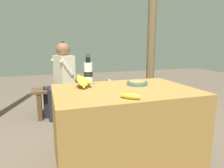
{
  "coord_description": "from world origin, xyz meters",
  "views": [
    {
      "loc": [
        -0.64,
        -1.58,
        1.08
      ],
      "look_at": [
        -0.1,
        0.05,
        0.74
      ],
      "focal_mm": 32.0,
      "sensor_mm": 36.0,
      "label": 1
    }
  ],
  "objects_px": {
    "water_bottle": "(88,73)",
    "support_post_far": "(152,32)",
    "seated_vendor": "(61,74)",
    "banana_bunch_ripe": "(81,80)",
    "wooden_bench": "(83,91)",
    "banana_bunch_green": "(110,82)",
    "loose_banana_front": "(130,96)",
    "serving_bowl": "(137,83)"
  },
  "relations": [
    {
      "from": "water_bottle",
      "to": "support_post_far",
      "type": "distance_m",
      "value": 2.12
    },
    {
      "from": "seated_vendor",
      "to": "banana_bunch_ripe",
      "type": "bearing_deg",
      "value": 74.8
    },
    {
      "from": "wooden_bench",
      "to": "support_post_far",
      "type": "height_order",
      "value": "support_post_far"
    },
    {
      "from": "banana_bunch_green",
      "to": "support_post_far",
      "type": "distance_m",
      "value": 1.22
    },
    {
      "from": "wooden_bench",
      "to": "banana_bunch_ripe",
      "type": "bearing_deg",
      "value": -100.59
    },
    {
      "from": "water_bottle",
      "to": "seated_vendor",
      "type": "relative_size",
      "value": 0.26
    },
    {
      "from": "seated_vendor",
      "to": "support_post_far",
      "type": "relative_size",
      "value": 0.43
    },
    {
      "from": "banana_bunch_green",
      "to": "water_bottle",
      "type": "bearing_deg",
      "value": -116.7
    },
    {
      "from": "banana_bunch_ripe",
      "to": "support_post_far",
      "type": "bearing_deg",
      "value": 44.44
    },
    {
      "from": "banana_bunch_ripe",
      "to": "water_bottle",
      "type": "height_order",
      "value": "water_bottle"
    },
    {
      "from": "loose_banana_front",
      "to": "support_post_far",
      "type": "distance_m",
      "value": 2.48
    },
    {
      "from": "loose_banana_front",
      "to": "seated_vendor",
      "type": "bearing_deg",
      "value": 101.16
    },
    {
      "from": "serving_bowl",
      "to": "banana_bunch_green",
      "type": "relative_size",
      "value": 0.87
    },
    {
      "from": "loose_banana_front",
      "to": "wooden_bench",
      "type": "bearing_deg",
      "value": 90.58
    },
    {
      "from": "loose_banana_front",
      "to": "seated_vendor",
      "type": "height_order",
      "value": "seated_vendor"
    },
    {
      "from": "seated_vendor",
      "to": "support_post_far",
      "type": "height_order",
      "value": "support_post_far"
    },
    {
      "from": "wooden_bench",
      "to": "support_post_far",
      "type": "xyz_separation_m",
      "value": [
        1.31,
        0.24,
        0.95
      ]
    },
    {
      "from": "loose_banana_front",
      "to": "support_post_far",
      "type": "xyz_separation_m",
      "value": [
        1.29,
        2.03,
        0.59
      ]
    },
    {
      "from": "seated_vendor",
      "to": "loose_banana_front",
      "type": "bearing_deg",
      "value": 81.98
    },
    {
      "from": "banana_bunch_ripe",
      "to": "wooden_bench",
      "type": "height_order",
      "value": "banana_bunch_ripe"
    },
    {
      "from": "water_bottle",
      "to": "banana_bunch_green",
      "type": "height_order",
      "value": "water_bottle"
    },
    {
      "from": "banana_bunch_ripe",
      "to": "serving_bowl",
      "type": "height_order",
      "value": "banana_bunch_ripe"
    },
    {
      "from": "serving_bowl",
      "to": "loose_banana_front",
      "type": "height_order",
      "value": "loose_banana_front"
    },
    {
      "from": "water_bottle",
      "to": "wooden_bench",
      "type": "height_order",
      "value": "water_bottle"
    },
    {
      "from": "support_post_far",
      "to": "banana_bunch_ripe",
      "type": "bearing_deg",
      "value": -135.56
    },
    {
      "from": "wooden_bench",
      "to": "seated_vendor",
      "type": "height_order",
      "value": "seated_vendor"
    },
    {
      "from": "water_bottle",
      "to": "banana_bunch_green",
      "type": "bearing_deg",
      "value": 63.3
    },
    {
      "from": "banana_bunch_green",
      "to": "serving_bowl",
      "type": "bearing_deg",
      "value": -96.84
    },
    {
      "from": "loose_banana_front",
      "to": "support_post_far",
      "type": "relative_size",
      "value": 0.06
    },
    {
      "from": "serving_bowl",
      "to": "water_bottle",
      "type": "height_order",
      "value": "water_bottle"
    },
    {
      "from": "banana_bunch_ripe",
      "to": "wooden_bench",
      "type": "bearing_deg",
      "value": 79.41
    },
    {
      "from": "banana_bunch_green",
      "to": "support_post_far",
      "type": "relative_size",
      "value": 0.09
    },
    {
      "from": "loose_banana_front",
      "to": "wooden_bench",
      "type": "xyz_separation_m",
      "value": [
        -0.02,
        1.78,
        -0.36
      ]
    },
    {
      "from": "support_post_far",
      "to": "water_bottle",
      "type": "bearing_deg",
      "value": -135.57
    },
    {
      "from": "loose_banana_front",
      "to": "seated_vendor",
      "type": "relative_size",
      "value": 0.13
    },
    {
      "from": "banana_bunch_ripe",
      "to": "seated_vendor",
      "type": "relative_size",
      "value": 0.25
    },
    {
      "from": "banana_bunch_ripe",
      "to": "banana_bunch_green",
      "type": "bearing_deg",
      "value": 61.87
    },
    {
      "from": "wooden_bench",
      "to": "water_bottle",
      "type": "bearing_deg",
      "value": -97.55
    },
    {
      "from": "water_bottle",
      "to": "loose_banana_front",
      "type": "relative_size",
      "value": 2.0
    },
    {
      "from": "loose_banana_front",
      "to": "banana_bunch_green",
      "type": "bearing_deg",
      "value": 76.59
    },
    {
      "from": "seated_vendor",
      "to": "serving_bowl",
      "type": "bearing_deg",
      "value": 95.83
    },
    {
      "from": "loose_banana_front",
      "to": "wooden_bench",
      "type": "distance_m",
      "value": 1.82
    }
  ]
}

